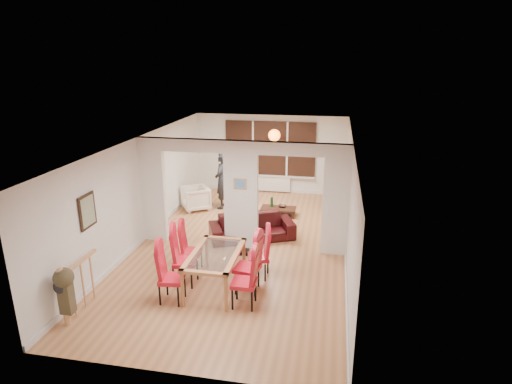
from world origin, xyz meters
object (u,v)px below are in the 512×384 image
(bottle, at_px, (272,202))
(television, at_px, (328,198))
(dining_chair_ra, at_px, (244,279))
(person, at_px, (222,180))
(bowl, at_px, (282,206))
(dining_chair_rb, at_px, (247,264))
(dining_chair_rc, at_px, (258,253))
(dining_chair_la, at_px, (171,275))
(dining_chair_lb, at_px, (185,258))
(dining_chair_lc, at_px, (191,249))
(sofa, at_px, (252,227))
(dining_table, at_px, (215,271))
(coffee_table, at_px, (278,211))
(armchair, at_px, (196,198))

(bottle, bearing_deg, television, 30.47)
(dining_chair_ra, bearing_deg, person, 108.82)
(dining_chair_ra, relative_size, bowl, 5.05)
(dining_chair_rb, distance_m, bowl, 4.38)
(person, bearing_deg, dining_chair_rb, 26.50)
(dining_chair_rb, xyz_separation_m, bottle, (-0.17, 4.34, -0.20))
(dining_chair_rc, bearing_deg, bowl, 75.20)
(dining_chair_la, xyz_separation_m, dining_chair_rc, (1.42, 1.22, -0.02))
(dining_chair_rb, distance_m, television, 5.49)
(dining_chair_rb, distance_m, dining_chair_rc, 0.61)
(dining_chair_lb, height_order, bowl, dining_chair_lb)
(television, bearing_deg, dining_chair_lc, 143.89)
(person, xyz_separation_m, bottle, (1.56, -0.28, -0.48))
(sofa, height_order, bottle, sofa)
(television, bearing_deg, dining_chair_ra, 161.09)
(bottle, height_order, bowl, bottle)
(person, bearing_deg, dining_table, 19.25)
(bottle, bearing_deg, dining_chair_lb, -104.59)
(dining_chair_lc, height_order, television, dining_chair_lc)
(dining_chair_rc, bearing_deg, coffee_table, 76.71)
(dining_chair_lc, bearing_deg, armchair, 99.28)
(dining_chair_rc, distance_m, coffee_table, 3.70)
(dining_chair_lb, height_order, armchair, dining_chair_lb)
(dining_table, distance_m, dining_chair_rc, 0.98)
(dining_chair_lc, bearing_deg, bowl, 60.93)
(person, height_order, television, person)
(dining_chair_lb, xyz_separation_m, bottle, (1.12, 4.29, -0.19))
(person, bearing_deg, dining_chair_rc, 30.60)
(dining_chair_la, bearing_deg, armchair, 95.18)
(dining_chair_ra, bearing_deg, dining_chair_rb, 95.30)
(bowl, bearing_deg, dining_chair_rc, -90.27)
(dining_chair_la, height_order, dining_chair_rb, dining_chair_rb)
(dining_chair_lc, bearing_deg, person, 87.80)
(dining_chair_ra, distance_m, dining_chair_rc, 1.12)
(dining_chair_rc, relative_size, bowl, 4.87)
(sofa, xyz_separation_m, bowl, (0.53, 1.88, -0.05))
(dining_chair_la, relative_size, dining_chair_rb, 0.95)
(dining_chair_lb, distance_m, sofa, 2.61)
(dining_table, height_order, dining_chair_ra, dining_chair_ra)
(dining_table, bearing_deg, sofa, 84.51)
(television, height_order, bowl, television)
(sofa, xyz_separation_m, bottle, (0.22, 1.85, 0.08))
(bottle, bearing_deg, dining_chair_ra, -87.41)
(armchair, height_order, bottle, armchair)
(dining_chair_lc, bearing_deg, dining_chair_lb, -92.12)
(dining_chair_lb, relative_size, dining_chair_rc, 1.08)
(dining_chair_rc, xyz_separation_m, bowl, (0.02, 3.78, -0.27))
(dining_chair_lb, relative_size, dining_chair_rb, 0.99)
(dining_chair_ra, bearing_deg, dining_table, 143.38)
(dining_table, relative_size, dining_chair_lc, 1.58)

